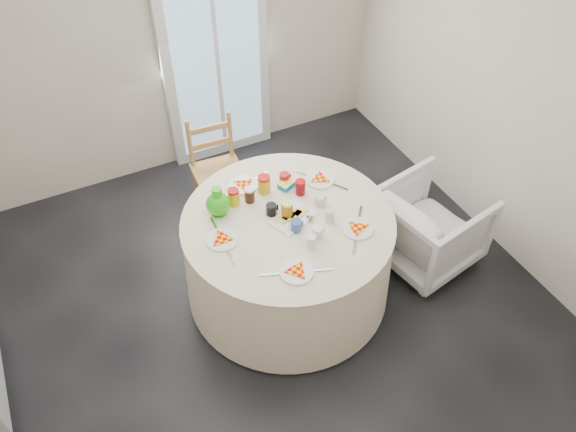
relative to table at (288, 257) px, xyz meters
name	(u,v)px	position (x,y,z in m)	size (l,w,h in m)	color
floor	(271,300)	(-0.17, -0.04, -0.38)	(4.00, 4.00, 0.00)	black
wall_back	(166,36)	(-0.17, 1.96, 0.93)	(4.00, 0.02, 2.60)	#BCB5A3
wall_right	(515,93)	(1.83, -0.04, 0.93)	(0.02, 4.00, 2.60)	#BCB5A3
glass_door	(215,55)	(0.23, 1.91, 0.68)	(1.00, 0.08, 2.10)	silver
table	(288,257)	(0.00, 0.00, 0.00)	(1.55, 1.55, 0.78)	beige
wooden_chair	(218,171)	(-0.13, 1.06, 0.09)	(0.41, 0.39, 0.92)	#B16B48
armchair	(430,222)	(1.16, -0.18, 0.02)	(0.73, 0.69, 0.75)	silver
place_settings	(288,219)	(0.00, 0.00, 0.40)	(1.19, 1.19, 0.02)	silver
jar_cluster	(266,193)	(-0.05, 0.26, 0.45)	(0.54, 0.27, 0.16)	#A65825
butter_tub	(287,185)	(0.15, 0.31, 0.41)	(0.12, 0.09, 0.05)	#0478AD
green_pitcher	(218,202)	(-0.40, 0.28, 0.49)	(0.17, 0.17, 0.22)	#2EBD15
cheese_platter	(293,218)	(0.04, -0.01, 0.40)	(0.31, 0.20, 0.04)	white
mugs_glasses	(302,212)	(0.10, -0.02, 0.44)	(0.56, 0.56, 0.10)	#A29897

